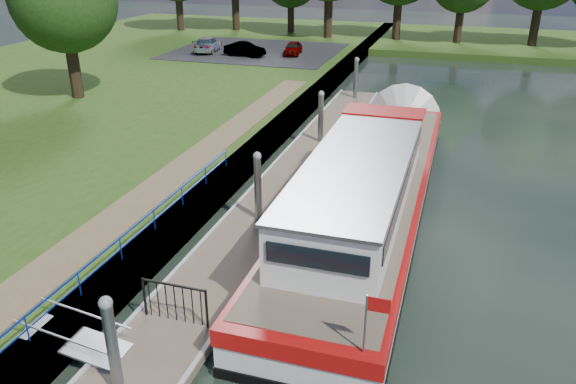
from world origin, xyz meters
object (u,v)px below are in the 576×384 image
(car_a, at_px, (293,48))
(car_b, at_px, (245,49))
(car_c, at_px, (208,44))
(pontoon, at_px, (294,178))
(barge, at_px, (372,183))

(car_a, height_order, car_b, car_b)
(car_c, bearing_deg, car_b, 155.63)
(pontoon, bearing_deg, barge, -24.63)
(barge, relative_size, car_b, 6.19)
(barge, distance_m, car_b, 28.04)
(pontoon, xyz_separation_m, car_a, (-7.38, 24.13, 1.18))
(pontoon, distance_m, car_c, 27.66)
(pontoon, xyz_separation_m, car_b, (-10.99, 22.29, 1.21))
(barge, height_order, car_c, barge)
(barge, distance_m, car_a, 28.02)
(car_a, bearing_deg, car_c, 178.94)
(pontoon, xyz_separation_m, car_c, (-14.82, 23.33, 1.26))
(pontoon, xyz_separation_m, barge, (3.60, -1.65, 0.90))
(car_a, bearing_deg, car_b, -160.23)
(car_a, bearing_deg, pontoon, -80.26)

